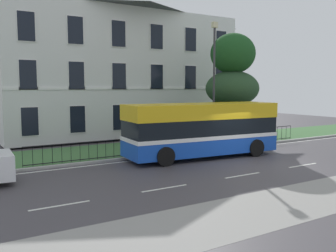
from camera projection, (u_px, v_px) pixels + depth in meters
name	position (u px, v px, depth m)	size (l,w,h in m)	color
ground_plane	(235.00, 160.00, 19.68)	(60.00, 56.00, 0.18)	#423E43
georgian_townhouse	(114.00, 61.00, 30.33)	(18.66, 8.71, 11.62)	silver
iron_verge_railing	(185.00, 142.00, 22.11)	(18.44, 0.04, 0.97)	black
evergreen_tree	(230.00, 98.00, 26.14)	(4.62, 4.54, 7.70)	#423328
single_decker_bus	(202.00, 129.00, 20.37)	(8.80, 3.14, 2.97)	blue
street_lamp_post	(214.00, 76.00, 23.95)	(0.36, 0.24, 7.86)	#333338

